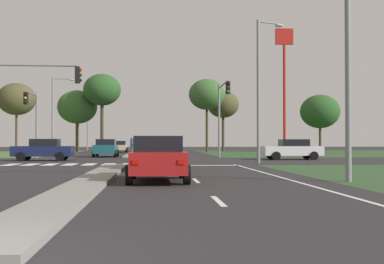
{
  "coord_description": "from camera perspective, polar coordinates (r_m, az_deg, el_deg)",
  "views": [
    {
      "loc": [
        2.02,
        -5.52,
        1.35
      ],
      "look_at": [
        5.37,
        37.69,
        2.21
      ],
      "focal_mm": 46.81,
      "sensor_mm": 36.0,
      "label": 1
    }
  ],
  "objects": [
    {
      "name": "street_lamp_near",
      "position": [
        17.87,
        17.35,
        10.25
      ],
      "size": [
        1.08,
        2.2,
        8.63
      ],
      "color": "gray",
      "rests_on": "ground"
    },
    {
      "name": "street_lamp_second",
      "position": [
        32.0,
        7.79,
        5.49
      ],
      "size": [
        1.88,
        0.83,
        9.06
      ],
      "color": "gray",
      "rests_on": "ground"
    },
    {
      "name": "car_teal_second",
      "position": [
        45.67,
        -9.78,
        -1.79
      ],
      "size": [
        2.09,
        4.5,
        1.59
      ],
      "rotation": [
        0.0,
        0.0,
        3.14
      ],
      "color": "#19565B",
      "rests_on": "ground"
    },
    {
      "name": "car_maroon_fourth",
      "position": [
        24.06,
        -4.07,
        -2.54
      ],
      "size": [
        2.06,
        4.44,
        1.48
      ],
      "color": "maroon",
      "rests_on": "ground"
    },
    {
      "name": "stop_bar_near",
      "position": [
        28.61,
        -0.86,
        -3.83
      ],
      "size": [
        6.4,
        0.5,
        0.01
      ],
      "primitive_type": "cube",
      "color": "silver",
      "rests_on": "ground"
    },
    {
      "name": "car_white_near",
      "position": [
        38.68,
        11.35,
        -1.94
      ],
      "size": [
        4.5,
        1.99,
        1.55
      ],
      "rotation": [
        0.0,
        0.0,
        1.57
      ],
      "color": "silver",
      "rests_on": "ground"
    },
    {
      "name": "grass_verge_far_right",
      "position": [
        64.47,
        16.95,
        -2.28
      ],
      "size": [
        35.0,
        35.0,
        0.01
      ],
      "primitive_type": "cube",
      "color": "#2D4C28",
      "rests_on": "ground"
    },
    {
      "name": "treeline_fifth",
      "position": [
        70.9,
        3.56,
        3.13
      ],
      "size": [
        4.48,
        4.48,
        8.56
      ],
      "color": "#423323",
      "rests_on": "ground"
    },
    {
      "name": "traffic_signal_near_left",
      "position": [
        30.04,
        -19.13,
        4.27
      ],
      "size": [
        5.64,
        0.32,
        5.96
      ],
      "color": "gray",
      "rests_on": "ground"
    },
    {
      "name": "lane_dash_fourth",
      "position": [
        29.4,
        -1.54,
        -3.76
      ],
      "size": [
        0.14,
        2.0,
        0.01
      ],
      "primitive_type": "cube",
      "color": "silver",
      "rests_on": "ground"
    },
    {
      "name": "crosswalk_bar_second",
      "position": [
        31.21,
        -17.93,
        -3.55
      ],
      "size": [
        0.7,
        2.8,
        0.01
      ],
      "primitive_type": "cube",
      "color": "silver",
      "rests_on": "ground"
    },
    {
      "name": "lane_dash_third",
      "position": [
        23.42,
        -0.81,
        -4.43
      ],
      "size": [
        0.14,
        2.0,
        0.01
      ],
      "primitive_type": "cube",
      "color": "silver",
      "rests_on": "ground"
    },
    {
      "name": "crosswalk_bar_fourth",
      "position": [
        30.76,
        -13.75,
        -3.61
      ],
      "size": [
        0.7,
        2.8,
        0.01
      ],
      "primitive_type": "cube",
      "color": "silver",
      "rests_on": "ground"
    },
    {
      "name": "crosswalk_bar_seventh",
      "position": [
        30.39,
        -7.31,
        -3.66
      ],
      "size": [
        0.7,
        2.8,
        0.01
      ],
      "primitive_type": "cube",
      "color": "silver",
      "rests_on": "ground"
    },
    {
      "name": "median_island_near",
      "position": [
        16.7,
        -11.43,
        -5.52
      ],
      "size": [
        1.2,
        22.0,
        0.14
      ],
      "primitive_type": "cube",
      "color": "gray",
      "rests_on": "ground"
    },
    {
      "name": "fastfood_pole_sign",
      "position": [
        51.71,
        10.46,
        7.65
      ],
      "size": [
        1.8,
        0.4,
        12.78
      ],
      "color": "red",
      "rests_on": "ground"
    },
    {
      "name": "car_navy_third",
      "position": [
        37.6,
        -16.56,
        -1.93
      ],
      "size": [
        4.26,
        1.98,
        1.56
      ],
      "rotation": [
        0.0,
        0.0,
        1.57
      ],
      "color": "#161E47",
      "rests_on": "ground"
    },
    {
      "name": "ground_plane",
      "position": [
        35.61,
        -7.69,
        -3.3
      ],
      "size": [
        200.0,
        200.0,
        0.0
      ],
      "primitive_type": "plane",
      "color": "#282628"
    },
    {
      "name": "crosswalk_bar_third",
      "position": [
        30.97,
        -15.86,
        -3.58
      ],
      "size": [
        0.7,
        2.8,
        0.01
      ],
      "primitive_type": "cube",
      "color": "silver",
      "rests_on": "ground"
    },
    {
      "name": "treeline_sixth",
      "position": [
        66.93,
        1.71,
        4.28
      ],
      "size": [
        4.84,
        4.84,
        9.75
      ],
      "color": "#423323",
      "rests_on": "ground"
    },
    {
      "name": "crosswalk_bar_fifth",
      "position": [
        30.59,
        -11.62,
        -3.63
      ],
      "size": [
        0.7,
        2.8,
        0.01
      ],
      "primitive_type": "cube",
      "color": "silver",
      "rests_on": "ground"
    },
    {
      "name": "car_beige_fifth",
      "position": [
        65.2,
        -8.28,
        -1.64
      ],
      "size": [
        2.04,
        4.34,
        1.48
      ],
      "rotation": [
        0.0,
        0.0,
        3.14
      ],
      "color": "#BCAD8E",
      "rests_on": "ground"
    },
    {
      "name": "lane_dash_near",
      "position": [
        11.51,
        3.01,
        -7.86
      ],
      "size": [
        0.14,
        2.0,
        0.01
      ],
      "primitive_type": "cube",
      "color": "silver",
      "rests_on": "ground"
    },
    {
      "name": "pedestrian_at_median",
      "position": [
        45.03,
        -6.84,
        -1.35
      ],
      "size": [
        0.34,
        0.34,
        1.71
      ],
      "rotation": [
        0.0,
        0.0,
        1.99
      ],
      "color": "#4C4C4C",
      "rests_on": "median_island_far"
    },
    {
      "name": "median_island_far",
      "position": [
        60.57,
        -6.34,
        -2.34
      ],
      "size": [
        1.2,
        36.0,
        0.14
      ],
      "primitive_type": "cube",
      "color": "gray",
      "rests_on": "ground"
    },
    {
      "name": "street_lamp_third",
      "position": [
        54.88,
        -15.38,
        2.31
      ],
      "size": [
        2.34,
        0.33,
        8.15
      ],
      "color": "gray",
      "rests_on": "ground"
    },
    {
      "name": "edge_line_right",
      "position": [
        18.23,
        10.99,
        -5.35
      ],
      "size": [
        0.14,
        24.0,
        0.01
      ],
      "primitive_type": "cube",
      "color": "silver",
      "rests_on": "ground"
    },
    {
      "name": "treeline_third",
      "position": [
        71.02,
        -12.94,
        2.77
      ],
      "size": [
        5.44,
        5.44,
        8.49
      ],
      "color": "#423323",
      "rests_on": "ground"
    },
    {
      "name": "traffic_signal_far_right",
      "position": [
        40.74,
        3.46,
        3.0
      ],
      "size": [
        0.32,
        5.38,
        6.2
      ],
      "color": "gray",
      "rests_on": "ground"
    },
    {
      "name": "lane_dash_second",
      "position": [
        17.45,
        0.44,
        -5.56
      ],
      "size": [
        0.14,
        2.0,
        0.01
      ],
      "primitive_type": "cube",
      "color": "silver",
      "rests_on": "ground"
    },
    {
      "name": "treeline_second",
      "position": [
        73.25,
        -19.36,
        3.54
      ],
      "size": [
        5.22,
        5.22,
        9.47
      ],
      "color": "#423323",
      "rests_on": "ground"
    },
    {
      "name": "treeline_fourth",
      "position": [
        68.31,
        -10.21,
        4.71
      ],
      "size": [
        5.01,
        5.01,
        10.47
      ],
      "color": "#423323",
      "rests_on": "ground"
    },
    {
      "name": "car_red_sixth",
      "position": [
        17.17,
        -3.92,
        -3.01
      ],
      "size": [
        2.03,
        4.28,
        1.55
      ],
      "color": "#A31919",
      "rests_on": "ground"
    },
    {
      "name": "traffic_signal_far_left",
      "position": [
        41.92,
        -17.7,
        2.14
      ],
      "size": [
        0.32,
        3.89,
        5.43
      ],
      "color": "gray",
      "rests_on": "ground"
    },
    {
      "name": "crosswalk_bar_near",
      "position": [
        31.5,
        -19.97,
        -3.51
      ],
      "size": [
        0.7,
        2.8,
        0.01
      ],
      "primitive_type": "cube",
      "color": "silver",
      "rests_on": "ground"
    },
    {
      "name": "street_lamp_fourth",
      "position": [
        82.59,
        -11.74,
        1.44
      ],
      "size": [
        1.61,
        1.37,
        9.03
      ],
      "color": "gray",
      "rests_on": "ground"
    },
    {
      "name": "crosswalk_bar_sixth",
      "position": [
        30.47,
        -9.47,
        -3.65
      ],
      "size": [
        0.7,
        2.8,
        0.01
      ],
      "primitive_type": "cube",
      "color": "silver",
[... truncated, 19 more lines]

